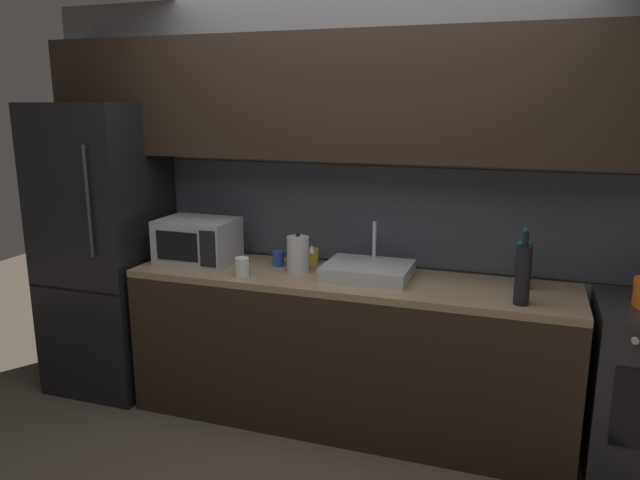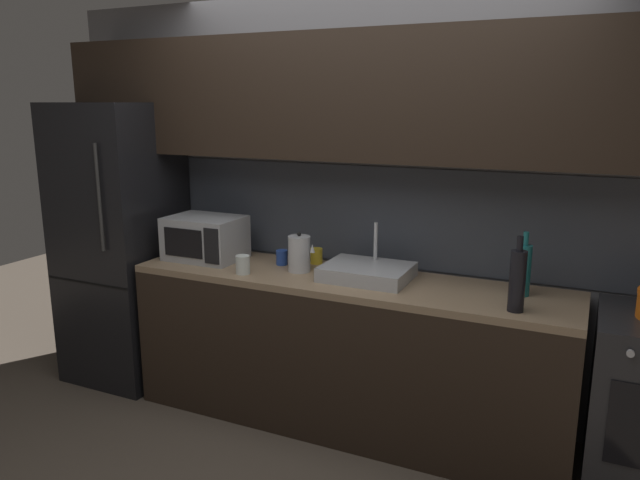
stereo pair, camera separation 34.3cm
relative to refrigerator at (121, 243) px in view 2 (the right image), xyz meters
The scene contains 11 objects.
back_wall 1.78m from the refrigerator, 10.25° to the left, with size 4.28×0.44×2.50m.
counter_run 1.72m from the refrigerator, ahead, with size 2.54×0.60×0.90m.
refrigerator is the anchor object (origin of this frame).
microwave 0.69m from the refrigerator, ahead, with size 0.46×0.35×0.27m.
sink_basin 1.77m from the refrigerator, ahead, with size 0.48×0.38×0.30m.
kettle 1.35m from the refrigerator, ahead, with size 0.17×0.13×0.23m.
wine_bottle_dark 2.60m from the refrigerator, ahead, with size 0.08×0.08×0.37m.
wine_bottle_teal 2.60m from the refrigerator, ahead, with size 0.07×0.07×0.34m.
mug_clear 1.09m from the refrigerator, ahead, with size 0.08×0.08×0.11m, color silver.
mug_blue 1.19m from the refrigerator, ahead, with size 0.07×0.07×0.09m, color #234299.
mug_yellow 1.38m from the refrigerator, ahead, with size 0.08×0.08×0.09m, color gold.
Camera 2 is at (1.26, -2.13, 1.88)m, focal length 33.83 mm.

